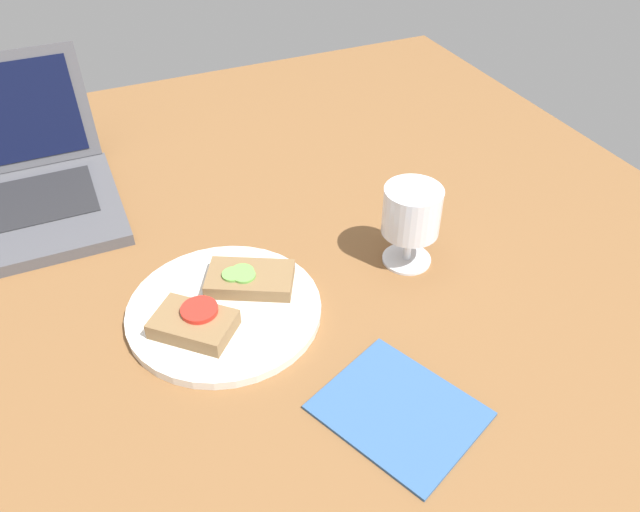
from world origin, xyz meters
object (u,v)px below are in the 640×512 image
(plate, at_px, (224,310))
(napkin, at_px, (399,411))
(sandwich_with_tomato, at_px, (194,323))
(sandwich_with_cucumber, at_px, (250,279))
(wine_glass, at_px, (412,214))

(plate, bearing_deg, napkin, -60.27)
(napkin, bearing_deg, sandwich_with_tomato, 130.87)
(plate, height_order, sandwich_with_tomato, sandwich_with_tomato)
(sandwich_with_cucumber, height_order, wine_glass, wine_glass)
(sandwich_with_tomato, height_order, napkin, sandwich_with_tomato)
(sandwich_with_cucumber, xyz_separation_m, napkin, (0.08, -0.24, -0.02))
(plate, distance_m, sandwich_with_cucumber, 0.05)
(wine_glass, relative_size, napkin, 0.73)
(plate, relative_size, sandwich_with_tomato, 2.18)
(plate, height_order, napkin, plate)
(sandwich_with_cucumber, xyz_separation_m, wine_glass, (0.22, -0.03, 0.06))
(sandwich_with_cucumber, bearing_deg, plate, -149.47)
(plate, bearing_deg, wine_glass, -0.42)
(wine_glass, bearing_deg, napkin, -121.88)
(sandwich_with_tomato, relative_size, napkin, 0.69)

